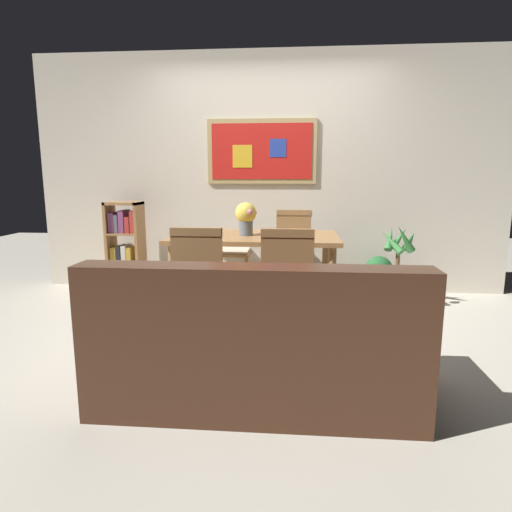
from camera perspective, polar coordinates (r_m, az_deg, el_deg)
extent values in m
plane|color=beige|center=(3.65, 0.18, -10.09)|extent=(12.00, 12.00, 0.00)
cube|color=beige|center=(4.90, 1.67, 10.67)|extent=(5.20, 0.10, 2.60)
cube|color=tan|center=(4.85, 0.74, 13.54)|extent=(1.19, 0.02, 0.69)
cube|color=red|center=(4.84, 0.73, 13.55)|extent=(1.09, 0.01, 0.59)
cube|color=gold|center=(4.85, -1.79, 12.92)|extent=(0.21, 0.00, 0.24)
cube|color=#263FA5|center=(4.82, 2.90, 13.96)|extent=(0.18, 0.00, 0.19)
cube|color=#9E7042|center=(4.05, -0.17, 2.49)|extent=(1.53, 0.89, 0.04)
cylinder|color=#9E7042|center=(3.89, -10.81, -3.58)|extent=(0.07, 0.07, 0.70)
cylinder|color=#9E7042|center=(3.76, 9.84, -4.03)|extent=(0.07, 0.07, 0.70)
cylinder|color=#9E7042|center=(4.58, -8.36, -1.39)|extent=(0.07, 0.07, 0.70)
cylinder|color=#9E7042|center=(4.47, 9.07, -1.70)|extent=(0.07, 0.07, 0.70)
cube|color=#9E7042|center=(3.45, -7.03, -3.74)|extent=(0.40, 0.40, 0.03)
cube|color=#C6B299|center=(3.45, -7.04, -3.30)|extent=(0.36, 0.36, 0.03)
cylinder|color=#9E7042|center=(3.40, -10.37, -8.03)|extent=(0.04, 0.04, 0.42)
cylinder|color=#9E7042|center=(3.33, -4.65, -8.30)|extent=(0.04, 0.04, 0.42)
cylinder|color=#9E7042|center=(3.71, -8.99, -6.40)|extent=(0.04, 0.04, 0.42)
cylinder|color=#9E7042|center=(3.65, -3.76, -6.60)|extent=(0.04, 0.04, 0.42)
cube|color=#9E7042|center=(3.23, -7.78, -0.35)|extent=(0.38, 0.04, 0.46)
cube|color=#9E7042|center=(3.20, -7.87, 3.17)|extent=(0.38, 0.05, 0.06)
cube|color=#9E7042|center=(3.37, 4.12, -4.07)|extent=(0.40, 0.40, 0.03)
cube|color=#C6B299|center=(3.36, 4.12, -3.61)|extent=(0.36, 0.36, 0.03)
cylinder|color=#9E7042|center=(3.28, 1.01, -8.57)|extent=(0.04, 0.04, 0.42)
cylinder|color=#9E7042|center=(3.27, 7.03, -8.68)|extent=(0.04, 0.04, 0.42)
cylinder|color=#9E7042|center=(3.60, 1.39, -6.81)|extent=(0.04, 0.04, 0.42)
cylinder|color=#9E7042|center=(3.59, 6.84, -6.90)|extent=(0.04, 0.04, 0.42)
cube|color=#9E7042|center=(3.14, 4.12, -0.60)|extent=(0.38, 0.04, 0.46)
cube|color=#9E7042|center=(3.11, 4.17, 3.03)|extent=(0.38, 0.05, 0.06)
cube|color=#9E7042|center=(4.76, 4.86, 0.21)|extent=(0.40, 0.40, 0.03)
cube|color=#C6B299|center=(4.75, 4.86, 0.54)|extent=(0.36, 0.36, 0.03)
cylinder|color=#9E7042|center=(4.97, 6.78, -2.03)|extent=(0.04, 0.04, 0.42)
cylinder|color=#9E7042|center=(4.97, 2.86, -1.97)|extent=(0.04, 0.04, 0.42)
cylinder|color=#9E7042|center=(4.64, 6.91, -2.93)|extent=(0.04, 0.04, 0.42)
cylinder|color=#9E7042|center=(4.64, 2.70, -2.86)|extent=(0.04, 0.04, 0.42)
cube|color=#9E7042|center=(4.90, 4.91, 3.37)|extent=(0.38, 0.04, 0.46)
cube|color=#9E7042|center=(4.88, 4.94, 5.70)|extent=(0.38, 0.05, 0.06)
cube|color=#9E7042|center=(4.83, -3.07, 0.39)|extent=(0.40, 0.40, 0.03)
cube|color=#C6B299|center=(4.83, -3.07, 0.71)|extent=(0.36, 0.36, 0.03)
cylinder|color=#9E7042|center=(5.02, -0.85, -1.83)|extent=(0.04, 0.04, 0.42)
cylinder|color=#9E7042|center=(5.07, -4.68, -1.76)|extent=(0.04, 0.04, 0.42)
cylinder|color=#9E7042|center=(4.69, -1.27, -2.71)|extent=(0.04, 0.04, 0.42)
cylinder|color=#9E7042|center=(4.74, -5.37, -2.62)|extent=(0.04, 0.04, 0.42)
cube|color=#9E7042|center=(4.97, -2.81, 3.50)|extent=(0.38, 0.04, 0.46)
cube|color=#9E7042|center=(4.95, -2.83, 5.80)|extent=(0.38, 0.05, 0.06)
cube|color=#472819|center=(2.65, 0.20, -13.59)|extent=(1.80, 0.84, 0.40)
cube|color=#472819|center=(2.20, -0.49, -6.97)|extent=(1.80, 0.20, 0.44)
cube|color=#472819|center=(2.73, -17.13, -6.43)|extent=(0.18, 0.80, 0.22)
cube|color=#472819|center=(2.60, 18.41, -7.29)|extent=(0.18, 0.80, 0.22)
cube|color=#334C72|center=(2.43, -10.85, -6.94)|extent=(0.32, 0.16, 0.33)
cube|color=#8C6B4C|center=(2.35, -0.16, -7.35)|extent=(0.32, 0.16, 0.33)
cube|color=maroon|center=(2.36, 10.89, -7.51)|extent=(0.32, 0.16, 0.33)
cube|color=#9E7042|center=(4.98, -18.45, 0.96)|extent=(0.03, 0.28, 1.01)
cube|color=#9E7042|center=(4.86, -14.87, 0.92)|extent=(0.03, 0.28, 1.01)
cube|color=#9E7042|center=(5.02, -16.39, -4.59)|extent=(0.36, 0.28, 0.03)
cube|color=#9E7042|center=(4.87, -16.98, 6.64)|extent=(0.36, 0.28, 0.03)
cube|color=#9E7042|center=(4.95, -16.58, -0.99)|extent=(0.30, 0.28, 0.02)
cube|color=#9E7042|center=(4.89, -16.78, 2.88)|extent=(0.30, 0.28, 0.02)
cube|color=#2D4C8C|center=(5.04, -17.67, -3.43)|extent=(0.05, 0.22, 0.17)
cube|color=#2D4C8C|center=(5.01, -17.09, -3.19)|extent=(0.05, 0.22, 0.22)
cube|color=#7F3F72|center=(4.99, -16.46, -3.24)|extent=(0.05, 0.22, 0.21)
cube|color=#7F3F72|center=(4.97, -15.81, -3.35)|extent=(0.06, 0.22, 0.20)
cube|color=gold|center=(4.97, -17.79, 0.17)|extent=(0.06, 0.22, 0.18)
cube|color=black|center=(4.95, -17.17, 0.24)|extent=(0.05, 0.22, 0.19)
cube|color=beige|center=(4.93, -16.57, 0.26)|extent=(0.05, 0.22, 0.20)
cube|color=gold|center=(4.91, -15.97, 0.14)|extent=(0.05, 0.22, 0.18)
cube|color=#7F3F72|center=(4.92, -18.05, 4.22)|extent=(0.06, 0.22, 0.21)
cube|color=#595960|center=(4.90, -17.46, 4.11)|extent=(0.04, 0.22, 0.19)
cube|color=#7F3F72|center=(4.88, -16.86, 4.39)|extent=(0.06, 0.22, 0.24)
cube|color=#B2332D|center=(4.86, -16.15, 4.01)|extent=(0.05, 0.22, 0.17)
cube|color=#B2332D|center=(4.84, -15.56, 4.38)|extent=(0.04, 0.22, 0.24)
cylinder|color=brown|center=(4.83, 15.67, -4.21)|extent=(0.22, 0.22, 0.18)
cylinder|color=#332319|center=(4.81, 15.72, -3.28)|extent=(0.20, 0.20, 0.02)
sphere|color=#235B2D|center=(4.78, 15.79, -1.78)|extent=(0.30, 0.30, 0.30)
cylinder|color=#235B2D|center=(4.72, 16.53, -4.35)|extent=(0.03, 0.03, 0.22)
cylinder|color=#235B2D|center=(4.92, 16.77, -3.86)|extent=(0.03, 0.03, 0.24)
cylinder|color=brown|center=(4.56, 17.83, -4.71)|extent=(0.24, 0.24, 0.25)
cylinder|color=#332319|center=(4.53, 17.91, -3.28)|extent=(0.22, 0.22, 0.02)
cylinder|color=brown|center=(4.50, 18.03, -1.19)|extent=(0.04, 0.04, 0.32)
cone|color=#387F3D|center=(4.49, 19.56, 1.93)|extent=(0.10, 0.25, 0.24)
cone|color=#387F3D|center=(4.52, 18.24, 2.18)|extent=(0.20, 0.12, 0.24)
cone|color=#387F3D|center=(4.47, 17.17, 2.21)|extent=(0.16, 0.22, 0.25)
cone|color=#387F3D|center=(4.34, 17.34, 1.79)|extent=(0.25, 0.24, 0.24)
cone|color=#387F3D|center=(4.37, 18.93, 2.17)|extent=(0.24, 0.15, 0.29)
cylinder|color=slate|center=(4.02, -1.33, 3.71)|extent=(0.13, 0.13, 0.14)
sphere|color=#EACC4C|center=(4.01, -1.34, 5.67)|extent=(0.19, 0.19, 0.19)
sphere|color=silver|center=(4.07, -1.79, 6.04)|extent=(0.08, 0.08, 0.08)
sphere|color=pink|center=(3.94, -0.84, 5.77)|extent=(0.06, 0.06, 0.06)
sphere|color=#D86633|center=(4.02, -0.25, 5.66)|extent=(0.05, 0.05, 0.05)
cube|color=black|center=(3.98, 5.11, 2.74)|extent=(0.16, 0.05, 0.02)
cube|color=gray|center=(3.98, 5.11, 2.92)|extent=(0.10, 0.03, 0.00)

